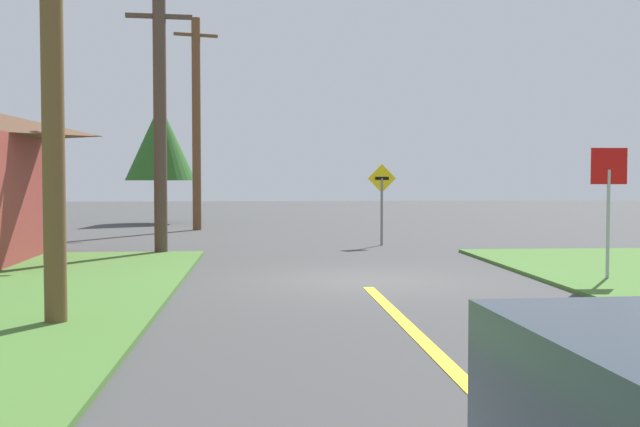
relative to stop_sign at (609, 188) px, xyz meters
name	(u,v)px	position (x,y,z in m)	size (l,w,h in m)	color
ground_plane	(361,281)	(-4.94, 0.55, -1.90)	(120.00, 120.00, 0.00)	#3F3F3F
lane_stripe_center	(468,385)	(-4.94, -7.45, -1.89)	(0.20, 14.00, 0.01)	yellow
stop_sign	(609,188)	(0.00, 0.00, 0.00)	(0.73, 0.07, 2.70)	#9EA0A8
utility_pole_near	(52,65)	(-9.85, -4.01, 1.74)	(1.77, 0.56, 7.05)	brown
utility_pole_mid	(160,123)	(-9.72, 6.50, 1.74)	(1.80, 0.36, 7.10)	#4D3A31
utility_pole_far	(196,123)	(-9.57, 17.00, 2.54)	(1.77, 0.58, 8.70)	brown
direction_sign	(382,195)	(-3.16, 8.97, -0.30)	(0.90, 0.12, 2.57)	slate
oak_tree_left	(160,142)	(-11.73, 22.40, 1.99)	(3.36, 3.36, 5.75)	brown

